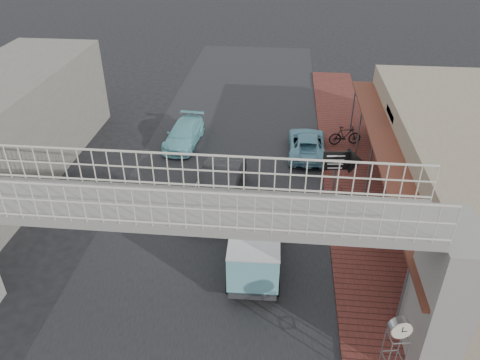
% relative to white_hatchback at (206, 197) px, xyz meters
% --- Properties ---
extents(ground, '(120.00, 120.00, 0.00)m').
position_rel_white_hatchback_xyz_m(ground, '(0.56, -3.24, -0.67)').
color(ground, black).
rests_on(ground, ground).
extents(road_strip, '(10.00, 60.00, 0.01)m').
position_rel_white_hatchback_xyz_m(road_strip, '(0.56, -3.24, -0.66)').
color(road_strip, black).
rests_on(road_strip, ground).
extents(sidewalk, '(3.00, 40.00, 0.10)m').
position_rel_white_hatchback_xyz_m(sidewalk, '(7.06, -0.24, -0.62)').
color(sidewalk, brown).
rests_on(sidewalk, ground).
extents(shophouse_row, '(7.20, 18.00, 4.00)m').
position_rel_white_hatchback_xyz_m(shophouse_row, '(11.53, 0.76, 1.34)').
color(shophouse_row, gray).
rests_on(shophouse_row, ground).
extents(footbridge, '(16.40, 2.40, 6.34)m').
position_rel_white_hatchback_xyz_m(footbridge, '(0.56, -7.24, 2.51)').
color(footbridge, gray).
rests_on(footbridge, ground).
extents(building_far_left, '(5.00, 14.00, 5.00)m').
position_rel_white_hatchback_xyz_m(building_far_left, '(-10.44, 2.76, 1.83)').
color(building_far_left, gray).
rests_on(building_far_left, ground).
extents(white_hatchback, '(1.92, 4.03, 1.33)m').
position_rel_white_hatchback_xyz_m(white_hatchback, '(0.00, 0.00, 0.00)').
color(white_hatchback, white).
rests_on(white_hatchback, ground).
extents(dark_sedan, '(2.10, 5.14, 1.66)m').
position_rel_white_hatchback_xyz_m(dark_sedan, '(0.56, 0.76, 0.16)').
color(dark_sedan, black).
rests_on(dark_sedan, ground).
extents(angkot_curb, '(2.02, 4.37, 1.21)m').
position_rel_white_hatchback_xyz_m(angkot_curb, '(4.76, 5.92, -0.06)').
color(angkot_curb, '#74B2C9').
rests_on(angkot_curb, ground).
extents(angkot_far, '(2.03, 4.35, 1.23)m').
position_rel_white_hatchback_xyz_m(angkot_far, '(-2.32, 6.45, -0.05)').
color(angkot_far, '#7ACDD4').
rests_on(angkot_far, ground).
extents(angkot_van, '(2.02, 4.22, 2.04)m').
position_rel_white_hatchback_xyz_m(angkot_van, '(2.52, -3.75, 0.63)').
color(angkot_van, black).
rests_on(angkot_van, ground).
extents(motorcycle_near, '(1.64, 1.12, 0.82)m').
position_rel_white_hatchback_xyz_m(motorcycle_near, '(5.86, 0.75, -0.16)').
color(motorcycle_near, black).
rests_on(motorcycle_near, sidewalk).
extents(motorcycle_far, '(1.94, 0.87, 1.13)m').
position_rel_white_hatchback_xyz_m(motorcycle_far, '(6.96, 7.07, -0.00)').
color(motorcycle_far, black).
rests_on(motorcycle_far, sidewalk).
extents(street_clock, '(0.69, 0.60, 2.71)m').
position_rel_white_hatchback_xyz_m(street_clock, '(6.80, -8.47, 1.69)').
color(street_clock, '#59595B').
rests_on(street_clock, sidewalk).
extents(arrow_sign, '(1.80, 1.15, 3.04)m').
position_rel_white_hatchback_xyz_m(arrow_sign, '(6.50, 0.62, 1.89)').
color(arrow_sign, '#59595B').
rests_on(arrow_sign, sidewalk).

